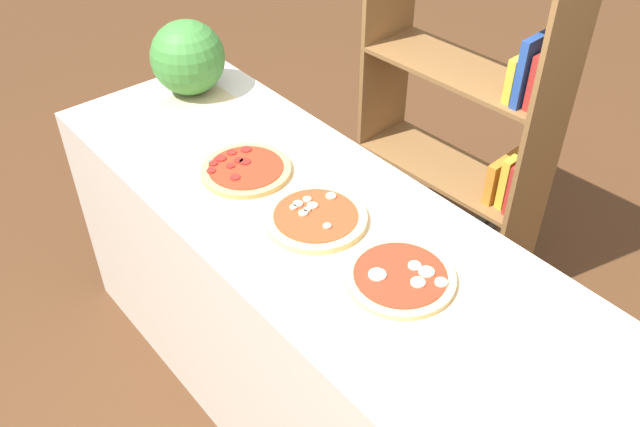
% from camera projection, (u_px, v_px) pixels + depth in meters
% --- Properties ---
extents(ground_plane, '(12.00, 12.00, 0.00)m').
position_uv_depth(ground_plane, '(320.00, 404.00, 2.47)').
color(ground_plane, '#4C2D19').
extents(counter, '(2.07, 0.68, 0.88)m').
position_uv_depth(counter, '(320.00, 323.00, 2.19)').
color(counter, beige).
rests_on(counter, ground_plane).
extents(parchment_paper, '(1.75, 0.41, 0.00)m').
position_uv_depth(parchment_paper, '(320.00, 219.00, 1.91)').
color(parchment_paper, tan).
rests_on(parchment_paper, counter).
extents(pizza_pepperoni_0, '(0.28, 0.28, 0.02)m').
position_uv_depth(pizza_pepperoni_0, '(246.00, 170.00, 2.07)').
color(pizza_pepperoni_0, tan).
rests_on(pizza_pepperoni_0, parchment_paper).
extents(pizza_mushroom_1, '(0.29, 0.29, 0.03)m').
position_uv_depth(pizza_mushroom_1, '(316.00, 218.00, 1.89)').
color(pizza_mushroom_1, '#E5C17F').
rests_on(pizza_mushroom_1, parchment_paper).
extents(pizza_mozzarella_2, '(0.28, 0.28, 0.02)m').
position_uv_depth(pizza_mozzarella_2, '(401.00, 276.00, 1.71)').
color(pizza_mozzarella_2, '#E5C17F').
rests_on(pizza_mozzarella_2, parchment_paper).
extents(watermelon, '(0.27, 0.27, 0.27)m').
position_uv_depth(watermelon, '(188.00, 58.00, 2.39)').
color(watermelon, '#387A33').
rests_on(watermelon, counter).
extents(bookshelf, '(0.79, 0.33, 1.38)m').
position_uv_depth(bookshelf, '(471.00, 147.00, 2.66)').
color(bookshelf, brown).
rests_on(bookshelf, ground_plane).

